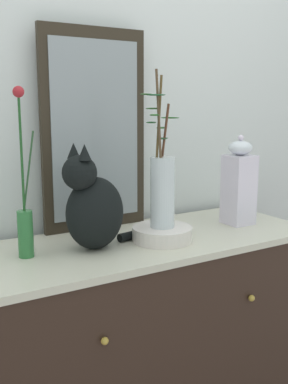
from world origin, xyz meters
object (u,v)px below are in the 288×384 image
at_px(mirror_leaning, 95,131).
at_px(cat_sitting, 93,207).
at_px(sideboard, 144,352).
at_px(vase_glass_clear, 162,186).
at_px(vase_slim_green, 25,216).
at_px(jar_lidded_porcelain, 239,184).
at_px(bowl_porcelain, 162,234).

bearing_deg(mirror_leaning, cat_sitting, -116.93).
bearing_deg(sideboard, vase_glass_clear, -47.82).
xyz_separation_m(sideboard, vase_slim_green, (-0.44, 0.03, 0.60)).
bearing_deg(jar_lidded_porcelain, vase_slim_green, 177.68).
xyz_separation_m(vase_slim_green, vase_glass_clear, (0.48, -0.08, 0.07)).
bearing_deg(mirror_leaning, vase_slim_green, -149.18).
relative_size(sideboard, mirror_leaning, 1.73).
height_order(mirror_leaning, cat_sitting, mirror_leaning).
bearing_deg(sideboard, jar_lidded_porcelain, -1.10).
relative_size(bowl_porcelain, vase_glass_clear, 0.39).
distance_m(cat_sitting, vase_slim_green, 0.23).
distance_m(sideboard, vase_glass_clear, 0.67).
xyz_separation_m(vase_slim_green, bowl_porcelain, (0.49, -0.08, -0.11)).
relative_size(sideboard, vase_glass_clear, 2.41).
bearing_deg(jar_lidded_porcelain, cat_sitting, -179.79).
bearing_deg(mirror_leaning, sideboard, -71.03).
bearing_deg(vase_slim_green, mirror_leaning, 30.82).
height_order(mirror_leaning, vase_glass_clear, mirror_leaning).
xyz_separation_m(cat_sitting, vase_glass_clear, (0.26, -0.04, 0.06)).
distance_m(cat_sitting, jar_lidded_porcelain, 0.67).
distance_m(vase_slim_green, jar_lidded_porcelain, 0.90).
bearing_deg(sideboard, cat_sitting, -176.94).
xyz_separation_m(sideboard, vase_glass_clear, (0.05, -0.05, 0.67)).
bearing_deg(vase_slim_green, bowl_porcelain, -9.36).
height_order(cat_sitting, vase_slim_green, vase_slim_green).
height_order(cat_sitting, bowl_porcelain, cat_sitting).
bearing_deg(bowl_porcelain, vase_slim_green, 170.64).
relative_size(cat_sitting, vase_glass_clear, 0.78).
distance_m(sideboard, cat_sitting, 0.65).
height_order(cat_sitting, vase_glass_clear, vase_glass_clear).
relative_size(sideboard, jar_lidded_porcelain, 3.63).
distance_m(sideboard, jar_lidded_porcelain, 0.78).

